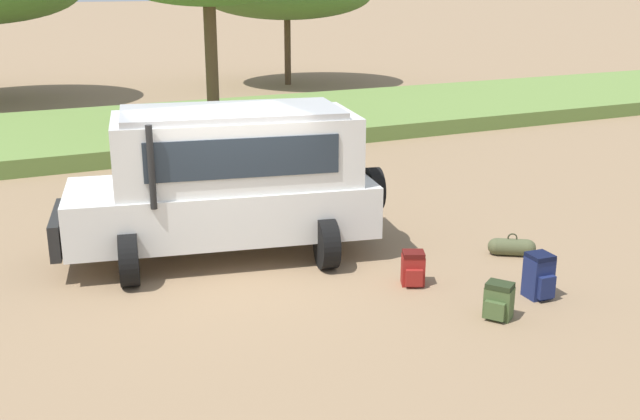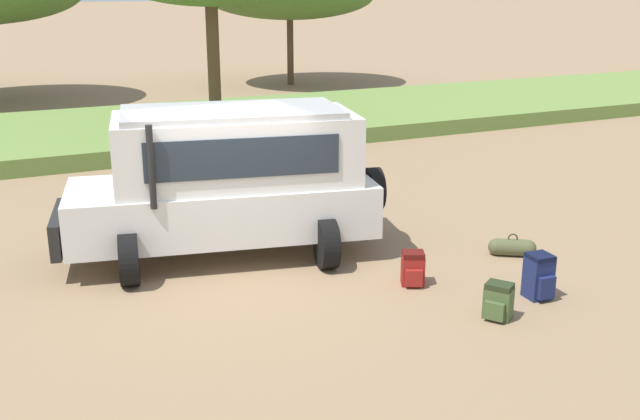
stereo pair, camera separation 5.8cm
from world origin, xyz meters
name	(u,v)px [view 2 (the right image)]	position (x,y,z in m)	size (l,w,h in m)	color
ground_plane	(231,271)	(0.00, 0.00, 0.00)	(320.00, 320.00, 0.00)	#8C7051
grass_bank	(106,133)	(0.00, 11.08, 0.22)	(120.00, 7.00, 0.44)	olive
safari_vehicle	(228,179)	(0.25, 0.74, 1.29)	(5.48, 3.35, 2.44)	silver
backpack_beside_front_wheel	(413,269)	(2.29, -1.69, 0.25)	(0.42, 0.44, 0.52)	maroon
backpack_cluster_center	(539,277)	(3.67, -2.86, 0.32)	(0.36, 0.45, 0.66)	navy
backpack_near_rear_wheel	(498,302)	(2.71, -3.18, 0.25)	(0.45, 0.44, 0.51)	#42562D
duffel_bag_low_black_case	(512,247)	(4.45, -1.32, 0.14)	(0.70, 0.56, 0.38)	#4C5133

